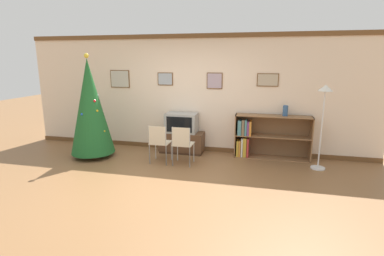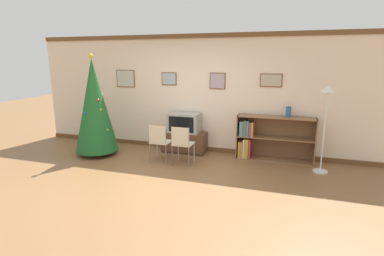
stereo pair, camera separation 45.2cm
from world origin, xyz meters
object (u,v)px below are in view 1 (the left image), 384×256
Objects in this scene: christmas_tree at (90,107)px; folding_chair_right at (182,143)px; folding_chair_left at (159,142)px; bookshelf at (260,137)px; television at (182,123)px; vase at (285,111)px; standing_lamp at (324,105)px; tv_console at (182,142)px.

christmas_tree is 2.76× the size of folding_chair_right.
folding_chair_left is 0.51× the size of bookshelf.
television is 0.87× the size of folding_chair_left.
vase is at bearing 25.01° from folding_chair_right.
standing_lamp reaches higher than television.
christmas_tree is 2.22× the size of tv_console.
christmas_tree is 2.76× the size of folding_chair_left.
christmas_tree is at bearing -175.85° from standing_lamp.
christmas_tree is 4.22m from vase.
folding_chair_right is (0.25, -0.86, 0.23)m from tv_console.
christmas_tree is 1.73m from folding_chair_left.
bookshelf is (1.78, 0.07, 0.21)m from tv_console.
folding_chair_left is 3.60× the size of vase.
bookshelf reaches higher than folding_chair_left.
television is at bearing -177.86° from vase.
folding_chair_right is 2.32m from vase.
folding_chair_left is at bearing -159.47° from vase.
folding_chair_right is at bearing -170.57° from standing_lamp.
tv_console is 0.46m from television.
vase reaches higher than folding_chair_right.
standing_lamp reaches higher than folding_chair_left.
folding_chair_left is (-0.25, -0.86, -0.24)m from television.
folding_chair_left is at bearing -106.09° from tv_console.
folding_chair_left is (1.60, -0.10, -0.65)m from christmas_tree.
tv_console is 1.42× the size of television.
tv_console is 0.93m from folding_chair_right.
bookshelf is 1.50m from standing_lamp.
christmas_tree is 2.19m from tv_console.
christmas_tree is at bearing 176.43° from folding_chair_left.
christmas_tree is at bearing 177.27° from folding_chair_right.
television is at bearing 73.86° from folding_chair_left.
folding_chair_right reaches higher than tv_console.
bookshelf is (3.63, 0.83, -0.67)m from christmas_tree.
standing_lamp reaches higher than folding_chair_right.
tv_console is at bearing 106.09° from folding_chair_right.
christmas_tree is at bearing -168.41° from vase.
standing_lamp is (0.66, -0.50, 0.21)m from vase.
bookshelf is at bearing 31.25° from folding_chair_right.
christmas_tree is 3.15× the size of television.
folding_chair_right is at bearing -2.73° from christmas_tree.
standing_lamp is at bearing 4.15° from christmas_tree.
christmas_tree is at bearing -167.12° from bookshelf.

